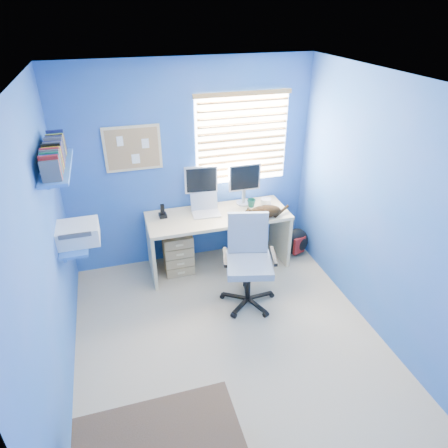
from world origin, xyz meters
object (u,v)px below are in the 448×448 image
object	(u,v)px
desk	(218,240)
cat	(265,212)
laptop	(206,206)
office_chair	(248,272)
tower_pc	(247,246)

from	to	relation	value
desk	cat	size ratio (longest dim) A/B	4.31
cat	desk	bearing A→B (deg)	152.94
laptop	office_chair	size ratio (longest dim) A/B	0.32
desk	tower_pc	xyz separation A→B (m)	(0.39, -0.01, -0.14)
desk	laptop	distance (m)	0.50
tower_pc	office_chair	xyz separation A→B (m)	(-0.26, -0.75, 0.16)
tower_pc	office_chair	size ratio (longest dim) A/B	0.44
cat	office_chair	size ratio (longest dim) A/B	0.39
laptop	office_chair	distance (m)	0.97
office_chair	tower_pc	bearing A→B (deg)	71.12
laptop	office_chair	bearing A→B (deg)	-68.23
tower_pc	cat	bearing A→B (deg)	-62.65
cat	laptop	bearing A→B (deg)	153.66
laptop	cat	xyz separation A→B (m)	(0.66, -0.27, -0.04)
desk	tower_pc	bearing A→B (deg)	-0.77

